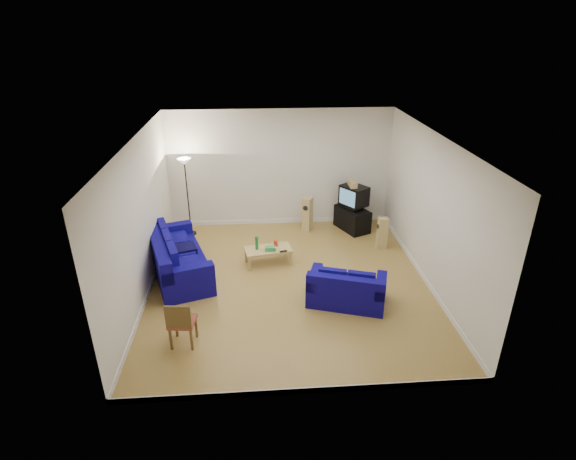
{
  "coord_description": "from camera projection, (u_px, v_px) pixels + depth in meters",
  "views": [
    {
      "loc": [
        -0.67,
        -8.42,
        5.25
      ],
      "look_at": [
        0.0,
        0.4,
        1.1
      ],
      "focal_mm": 28.0,
      "sensor_mm": 36.0,
      "label": 1
    }
  ],
  "objects": [
    {
      "name": "av_receiver",
      "position": [
        353.0,
        207.0,
        12.11
      ],
      "size": [
        0.5,
        0.51,
        0.09
      ],
      "primitive_type": "cube",
      "rotation": [
        0.0,
        0.0,
        -0.9
      ],
      "color": "black",
      "rests_on": "tv_stand"
    },
    {
      "name": "tv_stand",
      "position": [
        352.0,
        219.0,
        12.29
      ],
      "size": [
        0.92,
        1.14,
        0.61
      ],
      "primitive_type": "cube",
      "rotation": [
        0.0,
        0.0,
        -1.15
      ],
      "color": "black",
      "rests_on": "ground"
    },
    {
      "name": "bottle",
      "position": [
        257.0,
        243.0,
        10.42
      ],
      "size": [
        0.1,
        0.1,
        0.32
      ],
      "primitive_type": "cylinder",
      "rotation": [
        0.0,
        0.0,
        0.44
      ],
      "color": "#197233",
      "rests_on": "coffee_table"
    },
    {
      "name": "sofa_three_seat",
      "position": [
        176.0,
        260.0,
        10.08
      ],
      "size": [
        1.8,
        2.7,
        0.96
      ],
      "rotation": [
        0.0,
        0.0,
        -1.25
      ],
      "color": "#0D075B",
      "rests_on": "ground"
    },
    {
      "name": "sofa_loveseat",
      "position": [
        346.0,
        291.0,
        9.05
      ],
      "size": [
        1.72,
        1.29,
        0.77
      ],
      "rotation": [
        0.0,
        0.0,
        -0.31
      ],
      "color": "#0D075B",
      "rests_on": "ground"
    },
    {
      "name": "speaker_left",
      "position": [
        307.0,
        214.0,
        12.16
      ],
      "size": [
        0.33,
        0.35,
        0.95
      ],
      "rotation": [
        0.0,
        0.0,
        -0.52
      ],
      "color": "tan",
      "rests_on": "ground"
    },
    {
      "name": "room",
      "position": [
        289.0,
        219.0,
        9.22
      ],
      "size": [
        6.01,
        6.51,
        3.21
      ],
      "color": "olive",
      "rests_on": "ground"
    },
    {
      "name": "tissue_box",
      "position": [
        270.0,
        249.0,
        10.4
      ],
      "size": [
        0.24,
        0.13,
        0.1
      ],
      "primitive_type": "cube",
      "rotation": [
        0.0,
        0.0,
        -0.01
      ],
      "color": "green",
      "rests_on": "coffee_table"
    },
    {
      "name": "dining_chair",
      "position": [
        181.0,
        322.0,
        7.76
      ],
      "size": [
        0.49,
        0.49,
        0.93
      ],
      "rotation": [
        0.0,
        0.0,
        -0.11
      ],
      "color": "brown",
      "rests_on": "ground"
    },
    {
      "name": "speaker_right",
      "position": [
        382.0,
        233.0,
        11.22
      ],
      "size": [
        0.26,
        0.19,
        0.82
      ],
      "rotation": [
        0.0,
        0.0,
        -1.55
      ],
      "color": "tan",
      "rests_on": "ground"
    },
    {
      "name": "red_canister",
      "position": [
        276.0,
        243.0,
        10.61
      ],
      "size": [
        0.12,
        0.12,
        0.14
      ],
      "primitive_type": "cylinder",
      "rotation": [
        0.0,
        0.0,
        0.29
      ],
      "color": "red",
      "rests_on": "coffee_table"
    },
    {
      "name": "remote",
      "position": [
        283.0,
        251.0,
        10.36
      ],
      "size": [
        0.18,
        0.1,
        0.02
      ],
      "primitive_type": "cube",
      "rotation": [
        0.0,
        0.0,
        0.26
      ],
      "color": "black",
      "rests_on": "coffee_table"
    },
    {
      "name": "floor_lamp",
      "position": [
        185.0,
        172.0,
        11.41
      ],
      "size": [
        0.36,
        0.36,
        2.1
      ],
      "color": "black",
      "rests_on": "ground"
    },
    {
      "name": "coffee_table",
      "position": [
        268.0,
        251.0,
        10.53
      ],
      "size": [
        1.15,
        0.72,
        0.39
      ],
      "rotation": [
        0.0,
        0.0,
        0.18
      ],
      "color": "tan",
      "rests_on": "ground"
    },
    {
      "name": "centre_speaker",
      "position": [
        352.0,
        184.0,
        11.9
      ],
      "size": [
        0.19,
        0.43,
        0.15
      ],
      "primitive_type": "cube",
      "rotation": [
        0.0,
        0.0,
        -1.53
      ],
      "color": "tan",
      "rests_on": "television"
    },
    {
      "name": "television",
      "position": [
        354.0,
        196.0,
        12.05
      ],
      "size": [
        0.81,
        0.85,
        0.53
      ],
      "rotation": [
        0.0,
        0.0,
        -0.96
      ],
      "color": "black",
      "rests_on": "av_receiver"
    }
  ]
}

